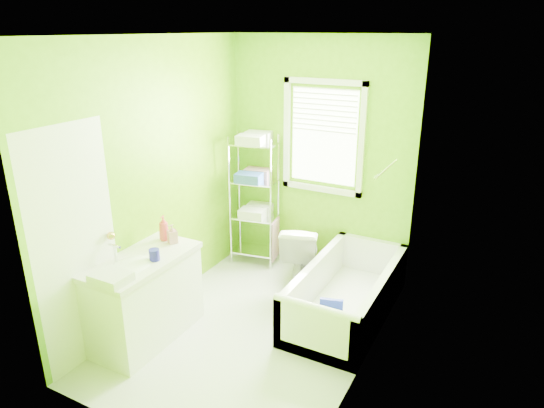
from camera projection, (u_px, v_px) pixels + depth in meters
The scene contains 9 objects.
ground at pixel (255, 328), 4.54m from camera, with size 2.90×2.90×0.00m, color silver.
room_envelope at pixel (252, 169), 4.01m from camera, with size 2.14×2.94×2.62m.
window at pixel (324, 131), 5.15m from camera, with size 0.92×0.05×1.22m.
door at pixel (77, 250), 3.83m from camera, with size 0.09×0.80×2.00m.
right_wall_decor at pixel (371, 217), 3.62m from camera, with size 0.04×1.48×1.17m.
bathtub at pixel (346, 300), 4.70m from camera, with size 0.76×1.63×0.53m.
toilet at pixel (300, 253), 5.26m from camera, with size 0.39×0.68×0.70m, color white.
vanity at pixel (144, 296), 4.28m from camera, with size 0.54×1.06×1.03m.
wire_shelf_unit at pixel (256, 186), 5.53m from camera, with size 0.56×0.47×1.56m.
Camera 1 is at (1.95, -3.34, 2.65)m, focal length 32.00 mm.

